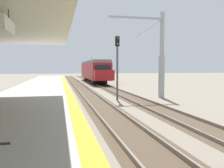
{
  "coord_description": "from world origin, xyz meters",
  "views": [
    {
      "loc": [
        -0.86,
        3.6,
        2.67
      ],
      "look_at": [
        0.93,
        11.63,
        2.1
      ],
      "focal_mm": 37.78,
      "sensor_mm": 36.0,
      "label": 1
    }
  ],
  "objects": [
    {
      "name": "station_platform",
      "position": [
        -2.5,
        16.0,
        0.45
      ],
      "size": [
        5.0,
        80.0,
        0.91
      ],
      "color": "#A8A8A3",
      "rests_on": "ground"
    },
    {
      "name": "catenary_pylon_far_side",
      "position": [
        7.67,
        22.99,
        3.6
      ],
      "size": [
        5.0,
        0.4,
        7.5
      ],
      "color": "#9EA3A8",
      "rests_on": "ground"
    },
    {
      "name": "approaching_train",
      "position": [
        5.3,
        45.93,
        2.18
      ],
      "size": [
        2.93,
        19.6,
        4.76
      ],
      "color": "maroon",
      "rests_on": "ground"
    },
    {
      "name": "track_pair_middle",
      "position": [
        5.3,
        20.0,
        0.05
      ],
      "size": [
        2.34,
        120.0,
        0.16
      ],
      "color": "#4C3D2D",
      "rests_on": "ground"
    },
    {
      "name": "rail_signal_post",
      "position": [
        3.76,
        22.3,
        3.19
      ],
      "size": [
        0.32,
        0.34,
        5.2
      ],
      "color": "#4C4C4C",
      "rests_on": "ground"
    },
    {
      "name": "track_pair_nearest_platform",
      "position": [
        1.9,
        20.0,
        0.05
      ],
      "size": [
        2.34,
        120.0,
        0.16
      ],
      "color": "#4C3D2D",
      "rests_on": "ground"
    }
  ]
}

